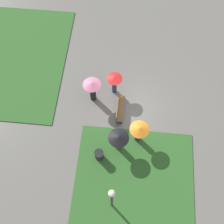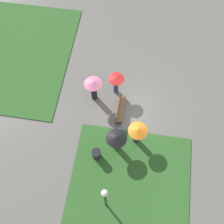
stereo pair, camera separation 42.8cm
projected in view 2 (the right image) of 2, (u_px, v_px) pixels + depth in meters
name	position (u px, v px, depth m)	size (l,w,h in m)	color
ground_plane	(132.00, 110.00, 17.88)	(90.00, 90.00, 0.00)	#66635E
lawn_patch_near	(128.00, 197.00, 15.48)	(7.88, 6.70, 0.06)	#2D5B26
lawn_patch_far	(23.00, 55.00, 19.73)	(9.47, 6.53, 0.06)	#2D5B26
park_bench	(120.00, 108.00, 17.40)	(1.81, 0.45, 0.90)	brown
lamp_post	(105.00, 198.00, 13.10)	(0.32, 0.32, 3.79)	#2D2D30
trash_bin	(97.00, 154.00, 16.15)	(0.54, 0.54, 0.85)	#232326
crowd_person_orange	(137.00, 133.00, 15.83)	(1.11, 1.11, 1.76)	#282D47
crowd_person_pink	(93.00, 87.00, 17.07)	(1.09, 1.09, 1.93)	black
crowd_person_black	(116.00, 140.00, 15.66)	(1.18, 1.18, 1.72)	#47382D
crowd_person_red	(116.00, 81.00, 17.36)	(0.98, 0.98, 1.70)	#282D47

